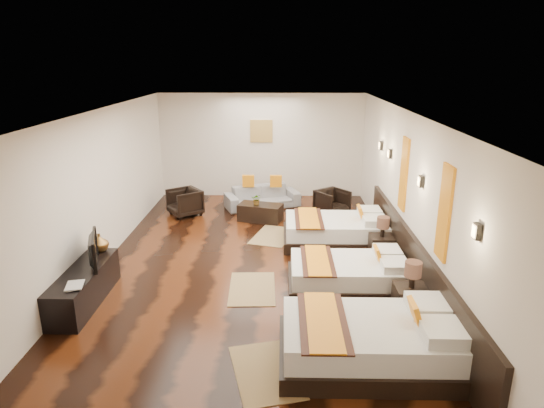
{
  "coord_description": "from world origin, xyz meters",
  "views": [
    {
      "loc": [
        0.57,
        -7.89,
        3.66
      ],
      "look_at": [
        0.38,
        0.38,
        1.1
      ],
      "focal_mm": 31.1,
      "sensor_mm": 36.0,
      "label": 1
    }
  ],
  "objects_px": {
    "bed_far": "(337,231)",
    "tv": "(89,250)",
    "book": "(66,287)",
    "armchair_right": "(332,202)",
    "nightstand_b": "(381,245)",
    "table_plant": "(257,199)",
    "sofa": "(262,197)",
    "armchair_left": "(185,202)",
    "figurine": "(99,243)",
    "tv_console": "(84,287)",
    "coffee_table": "(260,212)",
    "bed_near": "(372,341)",
    "bed_mid": "(350,274)",
    "nightstand_a": "(410,299)"
  },
  "relations": [
    {
      "from": "sofa",
      "to": "armchair_right",
      "type": "bearing_deg",
      "value": -39.23
    },
    {
      "from": "nightstand_a",
      "to": "coffee_table",
      "type": "distance_m",
      "value": 4.94
    },
    {
      "from": "armchair_left",
      "to": "armchair_right",
      "type": "distance_m",
      "value": 3.58
    },
    {
      "from": "bed_mid",
      "to": "nightstand_b",
      "type": "bearing_deg",
      "value": 57.54
    },
    {
      "from": "bed_near",
      "to": "bed_mid",
      "type": "distance_m",
      "value": 1.98
    },
    {
      "from": "armchair_left",
      "to": "armchair_right",
      "type": "bearing_deg",
      "value": 54.81
    },
    {
      "from": "tv",
      "to": "table_plant",
      "type": "height_order",
      "value": "tv"
    },
    {
      "from": "bed_mid",
      "to": "coffee_table",
      "type": "relative_size",
      "value": 1.97
    },
    {
      "from": "bed_near",
      "to": "coffee_table",
      "type": "height_order",
      "value": "bed_near"
    },
    {
      "from": "armchair_right",
      "to": "coffee_table",
      "type": "distance_m",
      "value": 1.79
    },
    {
      "from": "table_plant",
      "to": "nightstand_a",
      "type": "bearing_deg",
      "value": -60.04
    },
    {
      "from": "bed_mid",
      "to": "sofa",
      "type": "distance_m",
      "value": 4.75
    },
    {
      "from": "nightstand_a",
      "to": "tv_console",
      "type": "relative_size",
      "value": 0.5
    },
    {
      "from": "sofa",
      "to": "tv",
      "type": "bearing_deg",
      "value": -138.22
    },
    {
      "from": "figurine",
      "to": "armchair_left",
      "type": "xyz_separation_m",
      "value": [
        0.7,
        3.58,
        -0.38
      ]
    },
    {
      "from": "nightstand_b",
      "to": "table_plant",
      "type": "relative_size",
      "value": 3.19
    },
    {
      "from": "bed_near",
      "to": "figurine",
      "type": "xyz_separation_m",
      "value": [
        -4.2,
        2.18,
        0.41
      ]
    },
    {
      "from": "nightstand_b",
      "to": "table_plant",
      "type": "height_order",
      "value": "nightstand_b"
    },
    {
      "from": "book",
      "to": "figurine",
      "type": "xyz_separation_m",
      "value": [
        0.0,
        1.33,
        0.14
      ]
    },
    {
      "from": "sofa",
      "to": "coffee_table",
      "type": "distance_m",
      "value": 1.05
    },
    {
      "from": "tv",
      "to": "coffee_table",
      "type": "xyz_separation_m",
      "value": [
        2.51,
        3.75,
        -0.59
      ]
    },
    {
      "from": "armchair_left",
      "to": "armchair_right",
      "type": "relative_size",
      "value": 1.04
    },
    {
      "from": "bed_near",
      "to": "sofa",
      "type": "xyz_separation_m",
      "value": [
        -1.64,
        6.44,
        -0.02
      ]
    },
    {
      "from": "bed_near",
      "to": "sofa",
      "type": "relative_size",
      "value": 1.21
    },
    {
      "from": "armchair_right",
      "to": "bed_far",
      "type": "bearing_deg",
      "value": -130.91
    },
    {
      "from": "bed_mid",
      "to": "sofa",
      "type": "relative_size",
      "value": 1.06
    },
    {
      "from": "bed_near",
      "to": "armchair_left",
      "type": "distance_m",
      "value": 6.73
    },
    {
      "from": "book",
      "to": "armchair_left",
      "type": "bearing_deg",
      "value": 81.83
    },
    {
      "from": "sofa",
      "to": "table_plant",
      "type": "distance_m",
      "value": 1.13
    },
    {
      "from": "tv_console",
      "to": "book",
      "type": "xyz_separation_m",
      "value": [
        0.0,
        -0.57,
        0.29
      ]
    },
    {
      "from": "nightstand_a",
      "to": "table_plant",
      "type": "relative_size",
      "value": 3.34
    },
    {
      "from": "bed_mid",
      "to": "tv_console",
      "type": "relative_size",
      "value": 1.09
    },
    {
      "from": "tv",
      "to": "tv_console",
      "type": "bearing_deg",
      "value": 147.77
    },
    {
      "from": "bed_near",
      "to": "tv",
      "type": "relative_size",
      "value": 2.64
    },
    {
      "from": "bed_far",
      "to": "tv",
      "type": "distance_m",
      "value": 4.8
    },
    {
      "from": "tv",
      "to": "nightstand_b",
      "type": "bearing_deg",
      "value": -92.34
    },
    {
      "from": "sofa",
      "to": "figurine",
      "type": "bearing_deg",
      "value": -141.61
    },
    {
      "from": "book",
      "to": "coffee_table",
      "type": "bearing_deg",
      "value": 60.57
    },
    {
      "from": "nightstand_a",
      "to": "coffee_table",
      "type": "bearing_deg",
      "value": 118.88
    },
    {
      "from": "sofa",
      "to": "nightstand_b",
      "type": "bearing_deg",
      "value": -74.57
    },
    {
      "from": "nightstand_a",
      "to": "armchair_right",
      "type": "bearing_deg",
      "value": 97.82
    },
    {
      "from": "bed_far",
      "to": "armchair_right",
      "type": "xyz_separation_m",
      "value": [
        0.09,
        1.86,
        0.04
      ]
    },
    {
      "from": "coffee_table",
      "to": "sofa",
      "type": "bearing_deg",
      "value": 90.0
    },
    {
      "from": "book",
      "to": "armchair_right",
      "type": "xyz_separation_m",
      "value": [
        4.29,
        5.0,
        -0.25
      ]
    },
    {
      "from": "tv_console",
      "to": "armchair_right",
      "type": "distance_m",
      "value": 6.17
    },
    {
      "from": "bed_far",
      "to": "nightstand_a",
      "type": "xyz_separation_m",
      "value": [
        0.75,
        -2.94,
        0.04
      ]
    },
    {
      "from": "nightstand_b",
      "to": "armchair_left",
      "type": "relative_size",
      "value": 1.2
    },
    {
      "from": "bed_far",
      "to": "tv",
      "type": "bearing_deg",
      "value": -150.4
    },
    {
      "from": "nightstand_a",
      "to": "coffee_table",
      "type": "relative_size",
      "value": 0.9
    },
    {
      "from": "bed_far",
      "to": "tv_console",
      "type": "xyz_separation_m",
      "value": [
        -4.2,
        -2.58,
        -0.0
      ]
    }
  ]
}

